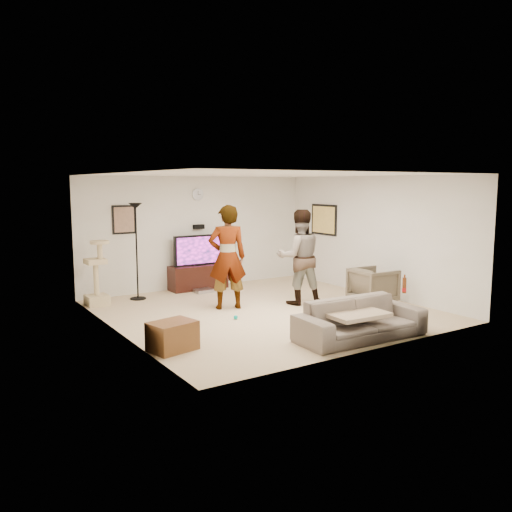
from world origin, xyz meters
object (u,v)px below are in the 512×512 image
person_right (299,257)px  armchair (373,286)px  floor_lamp (137,252)px  tv (198,250)px  person_left (227,257)px  tv_stand (198,277)px  cat_tree (96,273)px  side_table (173,336)px  sofa (360,319)px  beer_bottle (404,285)px

person_right → armchair: (1.25, -0.76, -0.57)m
floor_lamp → person_right: size_ratio=1.06×
floor_lamp → armchair: (3.77, -2.87, -0.63)m
person_right → armchair: bearing=169.3°
tv → person_left: size_ratio=0.58×
tv → armchair: size_ratio=1.46×
tv_stand → armchair: (2.26, -3.14, 0.08)m
tv → floor_lamp: floor_lamp is taller
cat_tree → person_left: bearing=-38.6°
floor_lamp → side_table: (-0.77, -3.47, -0.77)m
sofa → person_right: bearing=77.2°
tv → armchair: bearing=-54.3°
person_left → beer_bottle: (1.66, -2.80, -0.25)m
person_right → side_table: person_right is taller
floor_lamp → beer_bottle: floor_lamp is taller
side_table → floor_lamp: bearing=77.5°
armchair → side_table: size_ratio=1.25×
person_left → sofa: size_ratio=0.95×
person_left → person_right: person_left is taller
tv → person_right: size_ratio=0.61×
beer_bottle → side_table: bearing=164.1°
person_right → floor_lamp: bearing=-19.4°
tv_stand → sofa: sofa is taller
floor_lamp → tv: bearing=10.1°
side_table → tv_stand: bearing=58.7°
tv → cat_tree: (-2.37, -0.37, -0.24)m
beer_bottle → side_table: (-3.57, 1.02, -0.52)m
cat_tree → beer_bottle: 5.72m
tv_stand → cat_tree: size_ratio=1.03×
sofa → beer_bottle: size_ratio=8.20×
floor_lamp → side_table: 3.64m
cat_tree → armchair: (4.63, -2.77, -0.28)m
person_left → beer_bottle: person_left is taller
person_left → armchair: (2.62, -1.17, -0.63)m
person_left → armchair: 2.94m
person_right → sofa: (-0.66, -2.38, -0.63)m
cat_tree → beer_bottle: bearing=-50.2°
beer_bottle → tv_stand: bearing=105.2°
tv → person_right: 2.58m
floor_lamp → cat_tree: (-0.86, -0.10, -0.34)m
tv_stand → person_right: (1.01, -2.38, 0.65)m
person_left → floor_lamp: bearing=-37.4°
tv → beer_bottle: tv is taller
floor_lamp → sofa: floor_lamp is taller
person_left → side_table: bearing=61.6°
person_left → person_right: 1.44m
tv → beer_bottle: 4.94m
tv_stand → sofa: (0.35, -4.76, 0.03)m
cat_tree → sofa: (2.72, -4.39, -0.33)m
beer_bottle → cat_tree: bearing=129.8°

